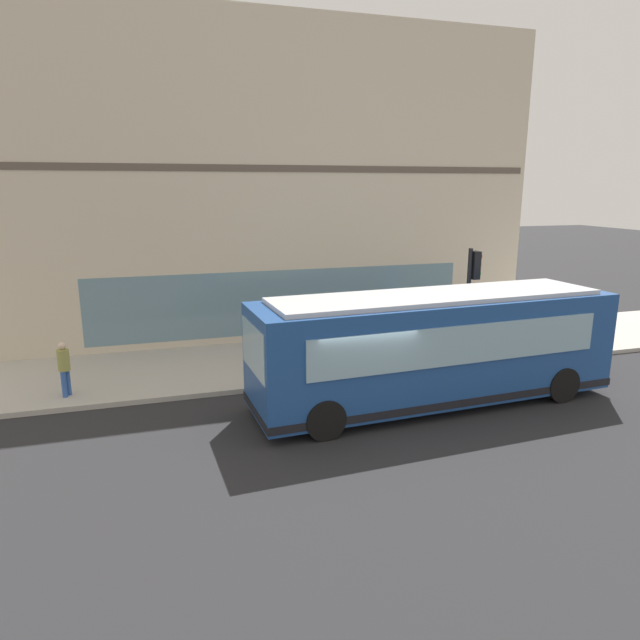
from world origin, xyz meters
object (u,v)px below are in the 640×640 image
city_bus_nearside (434,349)px  pedestrian_by_light_pole (316,330)px  traffic_light_near_corner (472,283)px  fire_hydrant (449,340)px  pedestrian_near_building_entrance (64,366)px

city_bus_nearside → pedestrian_by_light_pole: 4.97m
traffic_light_near_corner → fire_hydrant: (1.33, -0.03, -2.26)m
traffic_light_near_corner → city_bus_nearside: bearing=134.2°
traffic_light_near_corner → fire_hydrant: size_ratio=5.08×
traffic_light_near_corner → pedestrian_near_building_entrance: (0.40, 12.40, -1.74)m
pedestrian_by_light_pole → pedestrian_near_building_entrance: pedestrian_by_light_pole is taller
city_bus_nearside → traffic_light_near_corner: bearing=-45.8°
traffic_light_near_corner → pedestrian_by_light_pole: traffic_light_near_corner is taller
fire_hydrant → pedestrian_by_light_pole: size_ratio=0.45×
city_bus_nearside → traffic_light_near_corner: size_ratio=2.70×
pedestrian_by_light_pole → city_bus_nearside: bearing=-156.2°
traffic_light_near_corner → fire_hydrant: traffic_light_near_corner is taller
traffic_light_near_corner → pedestrian_near_building_entrance: size_ratio=2.43×
city_bus_nearside → pedestrian_near_building_entrance: 10.15m
city_bus_nearside → pedestrian_by_light_pole: bearing=23.8°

